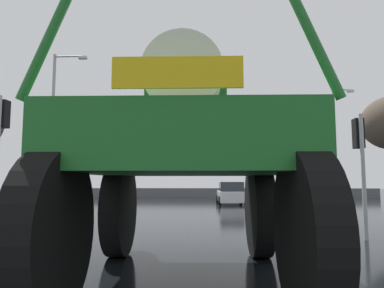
{
  "coord_description": "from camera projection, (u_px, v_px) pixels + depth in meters",
  "views": [
    {
      "loc": [
        1.06,
        0.85,
        1.57
      ],
      "look_at": [
        0.49,
        9.59,
        2.47
      ],
      "focal_mm": 33.83,
      "sensor_mm": 36.0,
      "label": 1
    }
  ],
  "objects": [
    {
      "name": "ground_plane",
      "position": [
        193.0,
        215.0,
        16.93
      ],
      "size": [
        120.0,
        120.0,
        0.0
      ],
      "primitive_type": "plane",
      "color": "black"
    },
    {
      "name": "oversize_sprayer",
      "position": [
        185.0,
        159.0,
        6.01
      ],
      "size": [
        3.88,
        5.56,
        4.13
      ],
      "rotation": [
        0.0,
        0.0,
        1.61
      ],
      "color": "black",
      "rests_on": "ground"
    },
    {
      "name": "sedan_ahead",
      "position": [
        231.0,
        194.0,
        25.02
      ],
      "size": [
        2.05,
        4.18,
        1.52
      ],
      "rotation": [
        0.0,
        0.0,
        1.62
      ],
      "color": "silver",
      "rests_on": "ground"
    },
    {
      "name": "traffic_signal_near_left",
      "position": [
        2.0,
        133.0,
        10.78
      ],
      "size": [
        0.24,
        0.54,
        4.11
      ],
      "color": "#A8AAAF",
      "rests_on": "ground"
    },
    {
      "name": "traffic_signal_near_right",
      "position": [
        360.0,
        148.0,
        10.06
      ],
      "size": [
        0.24,
        0.54,
        3.42
      ],
      "color": "#A8AAAF",
      "rests_on": "ground"
    },
    {
      "name": "streetlight_far_left",
      "position": [
        55.0,
        122.0,
        21.78
      ],
      "size": [
        2.1,
        0.24,
        9.33
      ],
      "color": "#A8AAAF",
      "rests_on": "ground"
    },
    {
      "name": "streetlight_far_right",
      "position": [
        336.0,
        139.0,
        26.18
      ],
      "size": [
        1.57,
        0.24,
        8.4
      ],
      "color": "#A8AAAF",
      "rests_on": "ground"
    },
    {
      "name": "roadside_barrier",
      "position": [
        205.0,
        193.0,
        34.59
      ],
      "size": [
        32.46,
        0.24,
        0.9
      ],
      "primitive_type": "cube",
      "color": "#59595B",
      "rests_on": "ground"
    }
  ]
}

